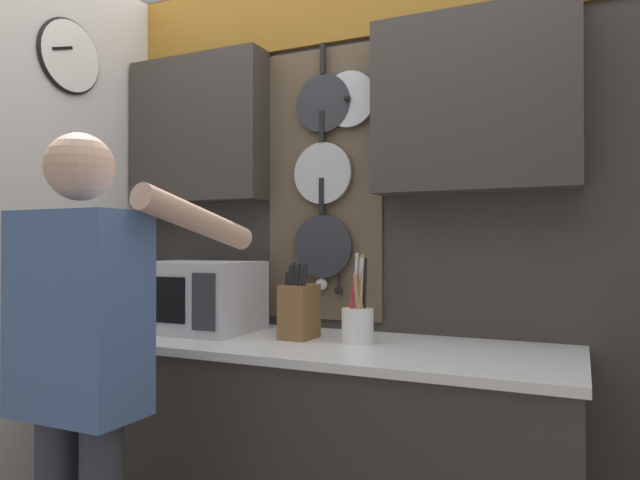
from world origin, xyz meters
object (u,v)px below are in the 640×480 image
object	(u,v)px
knife_block	(299,310)
person	(82,358)
microwave	(197,296)
utensil_crock	(358,320)

from	to	relation	value
knife_block	person	bearing A→B (deg)	-115.33
microwave	person	distance (m)	0.75
knife_block	utensil_crock	distance (m)	0.24
utensil_crock	knife_block	bearing A→B (deg)	-179.68
utensil_crock	microwave	bearing A→B (deg)	-179.87
microwave	knife_block	bearing A→B (deg)	0.03
knife_block	person	distance (m)	0.81
knife_block	person	size ratio (longest dim) A/B	0.18
microwave	utensil_crock	distance (m)	0.72
microwave	person	size ratio (longest dim) A/B	0.29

